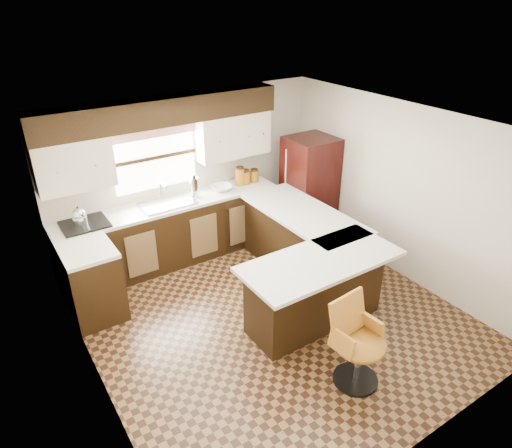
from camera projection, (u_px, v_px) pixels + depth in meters
floor at (272, 316)px, 5.73m from camera, size 4.40×4.40×0.00m
ceiling at (276, 128)px, 4.62m from camera, size 4.40×4.40×0.00m
wall_back at (188, 173)px, 6.80m from camera, size 4.40×0.00×4.40m
wall_front at (437, 345)px, 3.54m from camera, size 4.40×0.00×4.40m
wall_left at (86, 293)px, 4.15m from camera, size 0.00×4.40×4.40m
wall_right at (399, 192)px, 6.20m from camera, size 0.00×4.40×4.40m
base_cab_back at (173, 233)px, 6.71m from camera, size 3.30×0.60×0.90m
base_cab_left at (93, 284)px, 5.57m from camera, size 0.60×0.70×0.90m
counter_back at (170, 204)px, 6.49m from camera, size 3.30×0.60×0.04m
counter_left at (87, 251)px, 5.35m from camera, size 0.60×0.70×0.04m
soffit at (161, 111)px, 6.01m from camera, size 3.40×0.35×0.36m
upper_cab_left at (73, 164)px, 5.64m from camera, size 0.94×0.35×0.64m
upper_cab_right at (233, 135)px, 6.76m from camera, size 1.14×0.35×0.64m
window_pane at (155, 158)px, 6.38m from camera, size 1.20×0.02×0.90m
valance at (153, 131)px, 6.17m from camera, size 1.30×0.06×0.18m
sink at (167, 203)px, 6.43m from camera, size 0.75×0.45×0.03m
dishwasher at (241, 225)px, 6.99m from camera, size 0.58×0.03×0.78m
cooktop at (85, 224)px, 5.87m from camera, size 0.58×0.50×0.02m
peninsula_long at (299, 244)px, 6.42m from camera, size 0.60×1.95×0.90m
peninsula_return at (315, 291)px, 5.44m from camera, size 1.65×0.60×0.90m
counter_pen_long at (303, 214)px, 6.23m from camera, size 0.84×1.95×0.04m
counter_pen_return at (321, 261)px, 5.15m from camera, size 1.89×0.84×0.04m
refrigerator at (309, 188)px, 7.26m from camera, size 0.71×0.68×1.65m
bar_chair at (360, 345)px, 4.57m from camera, size 0.56×0.56×0.96m
kettle at (79, 216)px, 5.79m from camera, size 0.18×0.18×0.25m
percolator at (195, 187)px, 6.60m from camera, size 0.13×0.13×0.30m
mixing_bowl at (222, 188)px, 6.87m from camera, size 0.37×0.37×0.08m
canister_large at (240, 177)px, 7.01m from camera, size 0.14×0.14×0.27m
canister_med at (246, 178)px, 7.07m from camera, size 0.14×0.14×0.20m
canister_small at (254, 176)px, 7.15m from camera, size 0.13×0.13×0.18m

